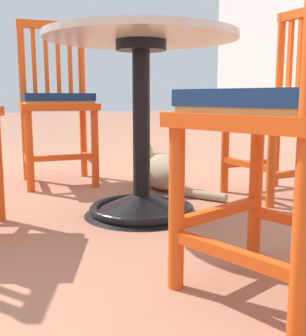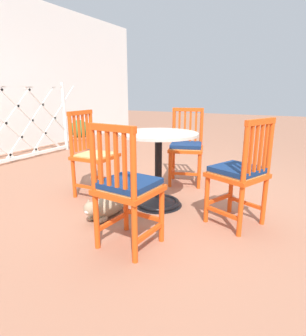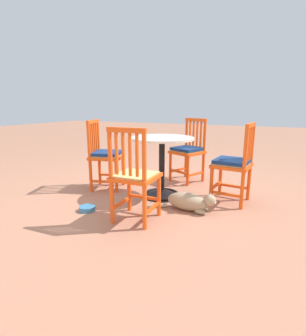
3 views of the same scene
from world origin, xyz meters
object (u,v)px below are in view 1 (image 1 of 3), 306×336
at_px(cafe_table, 141,147).
at_px(tabby_cat, 158,170).
at_px(orange_chair_facing_out, 281,108).
at_px(orange_chair_at_corner, 286,114).
at_px(orange_chair_near_fence, 57,104).

height_order(cafe_table, tabby_cat, cafe_table).
bearing_deg(orange_chair_facing_out, tabby_cat, -131.49).
bearing_deg(orange_chair_at_corner, tabby_cat, 168.06).
xyz_separation_m(orange_chair_at_corner, tabby_cat, (-1.27, 0.27, -0.35)).
bearing_deg(cafe_table, orange_chair_at_corner, 1.81).
bearing_deg(orange_chair_near_fence, orange_chair_facing_out, 50.29).
relative_size(orange_chair_facing_out, orange_chair_at_corner, 1.00).
relative_size(cafe_table, tabby_cat, 1.04).
bearing_deg(cafe_table, tabby_cat, 147.60).
xyz_separation_m(cafe_table, orange_chair_at_corner, (0.80, 0.03, 0.16)).
distance_m(cafe_table, orange_chair_near_fence, 0.85).
bearing_deg(orange_chair_at_corner, orange_chair_near_fence, -173.40).
bearing_deg(tabby_cat, orange_chair_at_corner, -11.94).
bearing_deg(tabby_cat, orange_chair_facing_out, 48.51).
height_order(cafe_table, orange_chair_at_corner, orange_chair_at_corner).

